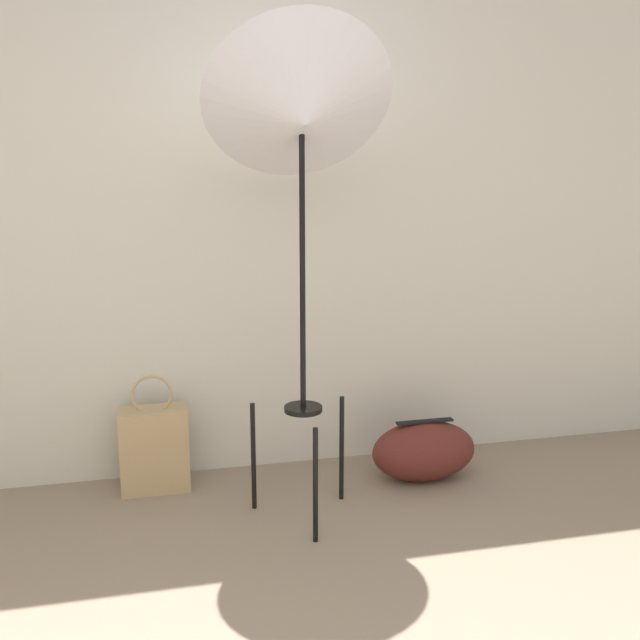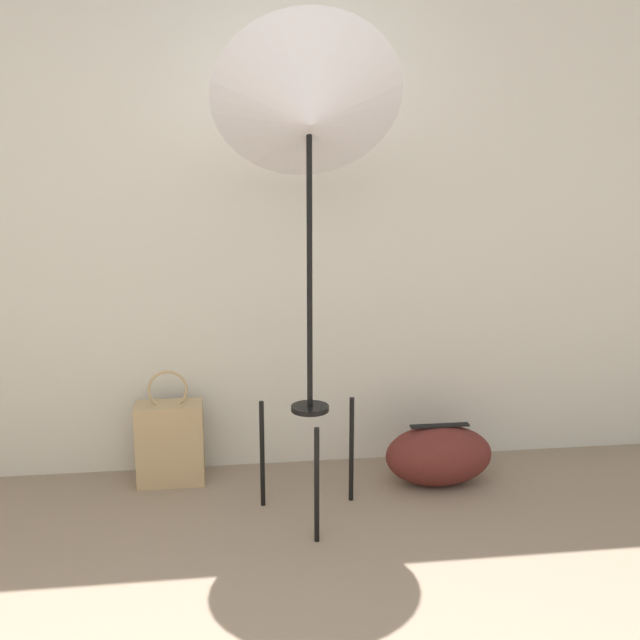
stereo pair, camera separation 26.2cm
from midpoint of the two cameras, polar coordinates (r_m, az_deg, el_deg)
The scene contains 4 objects.
wall_back at distance 3.36m, azimuth -13.99°, elevation 9.64°, with size 8.00×0.05×2.60m.
photo_umbrella at distance 2.82m, azimuth -4.16°, elevation 15.21°, with size 0.73×0.57×1.94m.
tote_bag at distance 3.42m, azimuth -14.71°, elevation -9.49°, with size 0.30×0.15×0.53m.
duffel_bag at distance 3.44m, azimuth 5.73°, elevation -9.92°, with size 0.48×0.27×0.28m.
Camera 1 is at (-0.09, -0.73, 1.46)m, focal length 42.00 mm.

